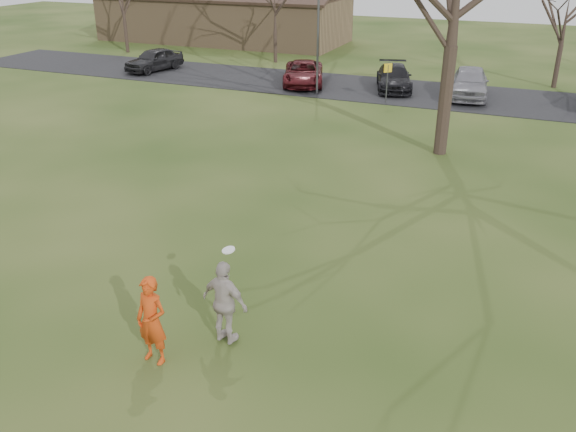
# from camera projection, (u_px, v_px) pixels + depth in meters

# --- Properties ---
(ground) EXTENTS (120.00, 120.00, 0.00)m
(ground) POSITION_uv_depth(u_px,v_px,m) (213.00, 357.00, 12.50)
(ground) COLOR #1E380F
(ground) RESTS_ON ground
(parking_strip) EXTENTS (62.00, 6.50, 0.04)m
(parking_strip) POSITION_uv_depth(u_px,v_px,m) (435.00, 94.00, 33.48)
(parking_strip) COLOR black
(parking_strip) RESTS_ON ground
(player_defender) EXTENTS (0.73, 0.52, 1.90)m
(player_defender) POSITION_uv_depth(u_px,v_px,m) (152.00, 321.00, 12.02)
(player_defender) COLOR #CC3F10
(player_defender) RESTS_ON ground
(car_0) EXTENTS (2.52, 4.41, 1.41)m
(car_0) POSITION_uv_depth(u_px,v_px,m) (154.00, 60.00, 39.17)
(car_0) COLOR #242426
(car_0) RESTS_ON parking_strip
(car_2) EXTENTS (3.68, 5.26, 1.33)m
(car_2) POSITION_uv_depth(u_px,v_px,m) (303.00, 73.00, 35.42)
(car_2) COLOR #561419
(car_2) RESTS_ON parking_strip
(car_3) EXTENTS (3.09, 4.91, 1.33)m
(car_3) POSITION_uv_depth(u_px,v_px,m) (394.00, 78.00, 34.29)
(car_3) COLOR black
(car_3) RESTS_ON parking_strip
(car_4) EXTENTS (2.43, 4.91, 1.61)m
(car_4) POSITION_uv_depth(u_px,v_px,m) (469.00, 82.00, 32.49)
(car_4) COLOR gray
(car_4) RESTS_ON parking_strip
(catching_play) EXTENTS (1.16, 0.62, 2.14)m
(catching_play) POSITION_uv_depth(u_px,v_px,m) (225.00, 303.00, 12.54)
(catching_play) COLOR #B7AAA4
(catching_play) RESTS_ON ground
(building) EXTENTS (20.60, 8.50, 5.14)m
(building) POSITION_uv_depth(u_px,v_px,m) (224.00, 17.00, 50.61)
(building) COLOR #8C6D4C
(building) RESTS_ON ground
(lamp_post) EXTENTS (0.34, 0.34, 6.27)m
(lamp_post) POSITION_uv_depth(u_px,v_px,m) (318.00, 20.00, 31.85)
(lamp_post) COLOR #47474C
(lamp_post) RESTS_ON ground
(sign_yellow) EXTENTS (0.35, 0.35, 2.08)m
(sign_yellow) POSITION_uv_depth(u_px,v_px,m) (387.00, 76.00, 31.07)
(sign_yellow) COLOR #47474C
(sign_yellow) RESTS_ON ground
(small_tree_row) EXTENTS (55.00, 5.90, 8.50)m
(small_tree_row) POSITION_uv_depth(u_px,v_px,m) (535.00, 15.00, 34.59)
(small_tree_row) COLOR #352821
(small_tree_row) RESTS_ON ground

